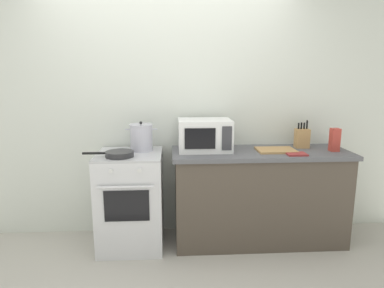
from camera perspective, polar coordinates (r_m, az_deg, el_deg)
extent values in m
plane|color=#B2ADA3|center=(2.97, -4.15, -21.83)|extent=(10.00, 10.00, 0.00)
cube|color=silver|center=(3.48, 0.67, 5.28)|extent=(4.40, 0.10, 2.50)
cube|color=#4C4238|center=(3.42, 11.27, -9.01)|extent=(1.64, 0.56, 0.88)
cube|color=#59595E|center=(3.29, 11.58, -1.49)|extent=(1.70, 0.60, 0.04)
cube|color=silver|center=(3.32, -10.30, -9.47)|extent=(0.60, 0.60, 0.90)
cube|color=#B7B7BC|center=(3.18, -10.60, -1.72)|extent=(0.60, 0.60, 0.02)
cube|color=black|center=(3.01, -11.03, -10.30)|extent=(0.39, 0.01, 0.28)
cylinder|color=silver|center=(2.93, -11.23, -7.21)|extent=(0.48, 0.02, 0.02)
cylinder|color=silver|center=(2.92, -13.63, -4.48)|extent=(0.04, 0.02, 0.04)
cylinder|color=silver|center=(2.89, -8.92, -4.47)|extent=(0.04, 0.02, 0.04)
cylinder|color=silver|center=(3.25, -8.60, 1.00)|extent=(0.21, 0.21, 0.24)
cylinder|color=silver|center=(3.23, -8.67, 3.23)|extent=(0.22, 0.22, 0.01)
sphere|color=black|center=(3.23, -8.68, 3.59)|extent=(0.03, 0.03, 0.03)
cylinder|color=silver|center=(3.25, -10.89, 2.45)|extent=(0.05, 0.01, 0.01)
cylinder|color=silver|center=(3.23, -6.39, 2.52)|extent=(0.05, 0.01, 0.01)
cylinder|color=#28282B|center=(3.06, -12.20, -1.67)|extent=(0.25, 0.25, 0.05)
cylinder|color=black|center=(3.10, -16.33, -1.52)|extent=(0.20, 0.02, 0.02)
cube|color=white|center=(3.22, 2.16, 1.53)|extent=(0.50, 0.36, 0.30)
cube|color=black|center=(3.03, 1.37, 0.92)|extent=(0.28, 0.01, 0.19)
cube|color=#38383D|center=(3.07, 5.94, 0.96)|extent=(0.09, 0.01, 0.22)
cube|color=tan|center=(3.31, 14.06, -1.02)|extent=(0.36, 0.26, 0.02)
cube|color=tan|center=(3.52, 18.17, 0.92)|extent=(0.13, 0.10, 0.19)
cylinder|color=black|center=(3.49, 17.66, 2.94)|extent=(0.02, 0.02, 0.06)
cylinder|color=black|center=(3.50, 18.09, 2.97)|extent=(0.02, 0.02, 0.06)
cylinder|color=black|center=(3.51, 18.51, 2.95)|extent=(0.02, 0.02, 0.06)
cylinder|color=black|center=(3.52, 18.95, 3.13)|extent=(0.02, 0.02, 0.09)
cube|color=#B73D33|center=(3.47, 23.07, 0.66)|extent=(0.08, 0.08, 0.22)
cube|color=#993333|center=(3.21, 17.30, -1.63)|extent=(0.18, 0.14, 0.02)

